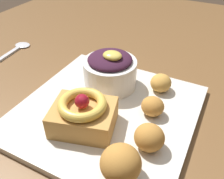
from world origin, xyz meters
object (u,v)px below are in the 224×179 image
fritter_front (153,106)px  fritter_extra (149,137)px  front_plate (107,112)px  spoon (16,50)px  fritter_middle (121,163)px  fritter_back (158,82)px  berry_ramekin (110,70)px  cake_slice (83,114)px

fritter_front → fritter_extra: size_ratio=0.88×
front_plate → spoon: front_plate is taller
fritter_middle → spoon: size_ratio=0.41×
fritter_back → fritter_extra: bearing=-76.7°
fritter_middle → fritter_extra: bearing=75.3°
berry_ramekin → fritter_middle: bearing=-58.7°
fritter_front → fritter_middle: fritter_middle is taller
berry_ramekin → fritter_extra: size_ratio=2.30×
berry_ramekin → fritter_extra: 0.16m
fritter_back → fritter_extra: size_ratio=0.93×
cake_slice → berry_ramekin: bearing=97.6°
cake_slice → spoon: (-0.30, 0.15, -0.04)m
front_plate → fritter_front: bearing=18.3°
fritter_middle → fritter_front: bearing=91.6°
front_plate → fritter_front: fritter_front is taller
front_plate → berry_ramekin: berry_ramekin is taller
fritter_middle → berry_ramekin: bearing=121.3°
berry_ramekin → fritter_middle: berry_ramekin is taller
front_plate → spoon: 0.33m
front_plate → fritter_back: bearing=57.9°
front_plate → cake_slice: size_ratio=2.60×
fritter_back → berry_ramekin: bearing=-161.9°
front_plate → fritter_extra: (0.09, -0.04, 0.03)m
fritter_front → fritter_back: size_ratio=0.95×
cake_slice → front_plate: bearing=77.2°
fritter_middle → spoon: fritter_middle is taller
berry_ramekin → fritter_extra: (0.12, -0.11, -0.01)m
fritter_front → fritter_back: (-0.01, 0.07, 0.00)m
fritter_extra → berry_ramekin: bearing=137.2°
cake_slice → fritter_back: cake_slice is taller
fritter_extra → fritter_middle: bearing=-104.7°
fritter_front → fritter_middle: size_ratio=0.73×
front_plate → spoon: bearing=161.9°
front_plate → fritter_middle: fritter_middle is taller
fritter_front → fritter_back: bearing=101.1°
fritter_front → berry_ramekin: bearing=157.4°
fritter_extra → spoon: fritter_extra is taller
berry_ramekin → fritter_back: size_ratio=2.48×
fritter_extra → spoon: size_ratio=0.34×
cake_slice → fritter_middle: cake_slice is taller
fritter_middle → fritter_extra: size_ratio=1.21×
spoon → cake_slice: bearing=-122.9°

